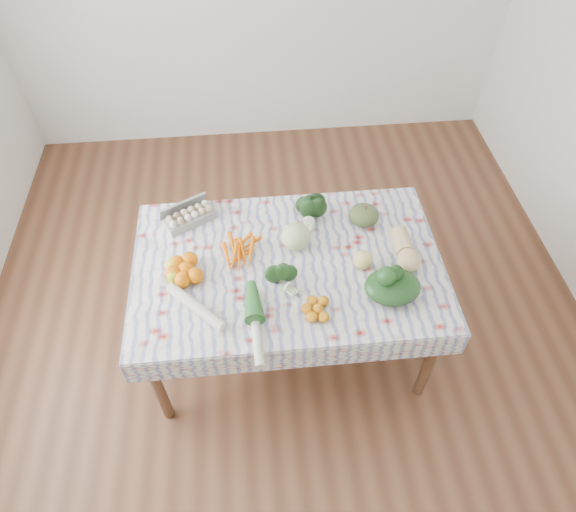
# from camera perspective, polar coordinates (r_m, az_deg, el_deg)

# --- Properties ---
(ground) EXTENTS (4.50, 4.50, 0.00)m
(ground) POSITION_cam_1_polar(r_m,az_deg,el_deg) (3.37, 0.00, -9.13)
(ground) COLOR #54301D
(ground) RESTS_ON ground
(dining_table) EXTENTS (1.60, 1.00, 0.75)m
(dining_table) POSITION_cam_1_polar(r_m,az_deg,el_deg) (2.81, 0.00, -1.88)
(dining_table) COLOR brown
(dining_table) RESTS_ON ground
(tablecloth) EXTENTS (1.66, 1.06, 0.01)m
(tablecloth) POSITION_cam_1_polar(r_m,az_deg,el_deg) (2.75, 0.00, -0.87)
(tablecloth) COLOR silver
(tablecloth) RESTS_ON dining_table
(egg_carton) EXTENTS (0.31, 0.24, 0.08)m
(egg_carton) POSITION_cam_1_polar(r_m,az_deg,el_deg) (2.98, -10.81, 4.23)
(egg_carton) COLOR gray
(egg_carton) RESTS_ON tablecloth
(carrot_bunch) EXTENTS (0.32, 0.31, 0.05)m
(carrot_bunch) POSITION_cam_1_polar(r_m,az_deg,el_deg) (2.79, -5.47, 0.71)
(carrot_bunch) COLOR #F56803
(carrot_bunch) RESTS_ON tablecloth
(kale_bunch) EXTENTS (0.20, 0.18, 0.15)m
(kale_bunch) POSITION_cam_1_polar(r_m,az_deg,el_deg) (2.92, 2.43, 5.09)
(kale_bunch) COLOR black
(kale_bunch) RESTS_ON tablecloth
(kabocha_squash) EXTENTS (0.21, 0.21, 0.11)m
(kabocha_squash) POSITION_cam_1_polar(r_m,az_deg,el_deg) (2.95, 8.43, 4.52)
(kabocha_squash) COLOR #44542B
(kabocha_squash) RESTS_ON tablecloth
(cabbage) EXTENTS (0.17, 0.17, 0.16)m
(cabbage) POSITION_cam_1_polar(r_m,az_deg,el_deg) (2.77, 0.92, 2.17)
(cabbage) COLOR #B5C684
(cabbage) RESTS_ON tablecloth
(butternut_squash) EXTENTS (0.13, 0.28, 0.13)m
(butternut_squash) POSITION_cam_1_polar(r_m,az_deg,el_deg) (2.80, 12.93, 0.79)
(butternut_squash) COLOR tan
(butternut_squash) RESTS_ON tablecloth
(orange_cluster) EXTENTS (0.34, 0.34, 0.09)m
(orange_cluster) POSITION_cam_1_polar(r_m,az_deg,el_deg) (2.71, -11.25, -1.45)
(orange_cluster) COLOR orange
(orange_cluster) RESTS_ON tablecloth
(broccoli) EXTENTS (0.18, 0.18, 0.09)m
(broccoli) POSITION_cam_1_polar(r_m,az_deg,el_deg) (2.61, -0.77, -2.77)
(broccoli) COLOR #1C4316
(broccoli) RESTS_ON tablecloth
(mandarin_cluster) EXTENTS (0.21, 0.21, 0.06)m
(mandarin_cluster) POSITION_cam_1_polar(r_m,az_deg,el_deg) (2.54, 3.35, -5.83)
(mandarin_cluster) COLOR orange
(mandarin_cluster) RESTS_ON tablecloth
(grapefruit) EXTENTS (0.13, 0.13, 0.10)m
(grapefruit) POSITION_cam_1_polar(r_m,az_deg,el_deg) (2.72, 8.32, -0.43)
(grapefruit) COLOR #DCCA6A
(grapefruit) RESTS_ON tablecloth
(spinach_bag) EXTENTS (0.32, 0.27, 0.13)m
(spinach_bag) POSITION_cam_1_polar(r_m,az_deg,el_deg) (2.62, 11.53, -3.36)
(spinach_bag) COLOR #153513
(spinach_bag) RESTS_ON tablecloth
(daikon) EXTENTS (0.32, 0.32, 0.06)m
(daikon) POSITION_cam_1_polar(r_m,az_deg,el_deg) (2.58, -10.18, -5.55)
(daikon) COLOR beige
(daikon) RESTS_ON tablecloth
(leek) EXTENTS (0.07, 0.45, 0.05)m
(leek) POSITION_cam_1_polar(r_m,az_deg,el_deg) (2.49, -3.63, -7.67)
(leek) COLOR beige
(leek) RESTS_ON tablecloth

